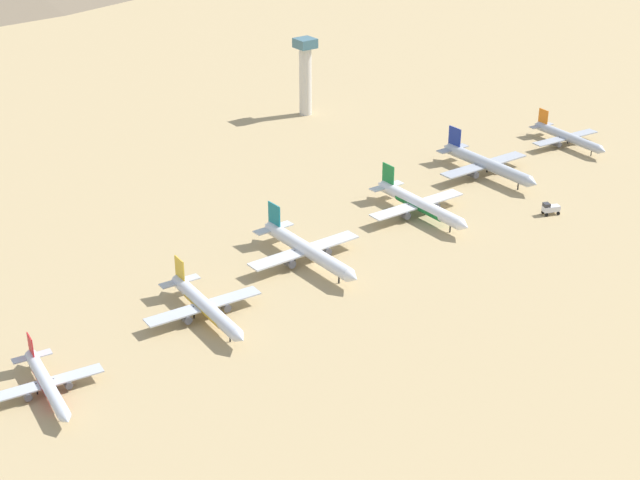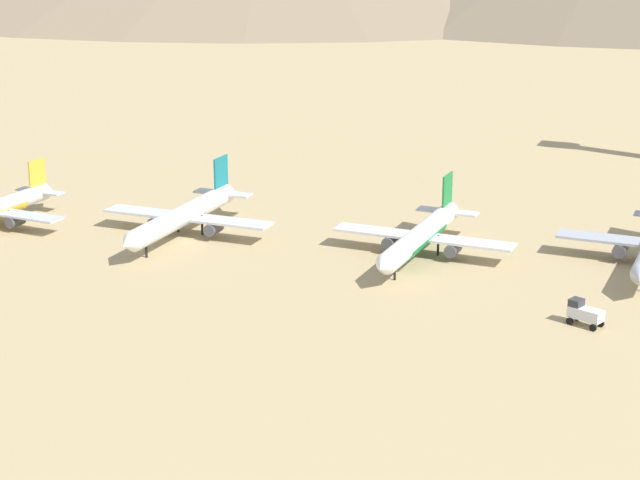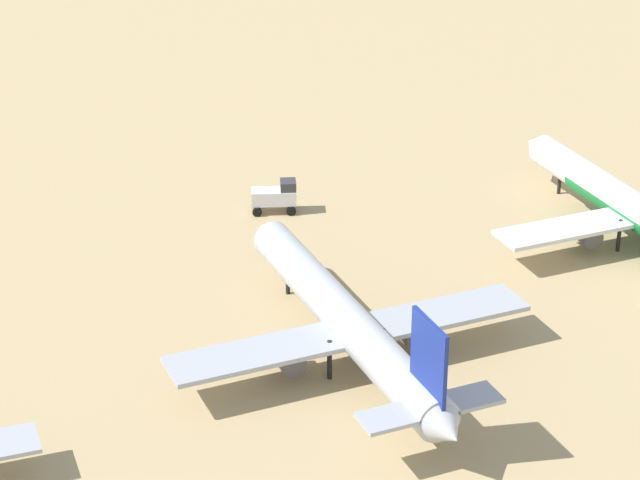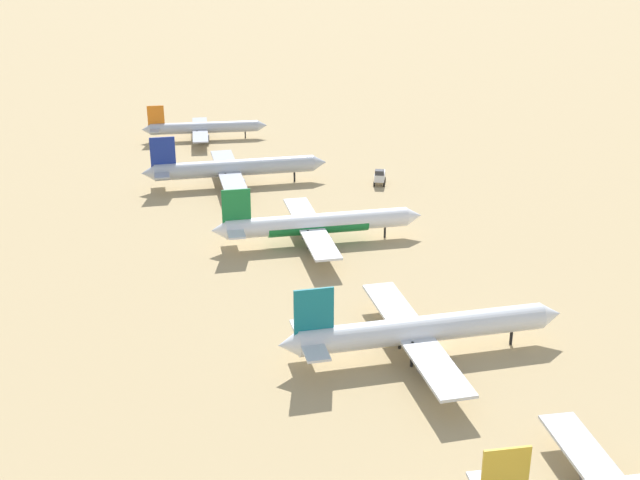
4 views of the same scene
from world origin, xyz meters
TOP-DOWN VIEW (x-y plane):
  - ground_plane at (0.00, 0.00)m, footprint 1800.00×1800.00m
  - parked_jet_3 at (-3.35, -2.52)m, footprint 42.46×34.40m
  - parked_jet_4 at (-8.49, 42.99)m, footprint 41.28×33.45m
  - parked_jet_5 at (-19.70, 82.53)m, footprint 43.27×35.04m
  - parked_jet_6 at (-22.86, 126.51)m, footprint 35.23×28.65m
  - service_truck at (14.07, 76.01)m, footprint 4.21×5.67m

SIDE VIEW (x-z plane):
  - ground_plane at x=0.00m, z-range 0.00..0.00m
  - service_truck at x=14.07m, z-range 0.13..4.03m
  - parked_jet_6 at x=-22.86m, z-range -1.66..8.50m
  - parked_jet_4 at x=-8.49m, z-range -2.00..9.94m
  - parked_jet_3 at x=-3.35m, z-range -2.00..10.27m
  - parked_jet_5 at x=-19.70m, z-range -2.04..10.47m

